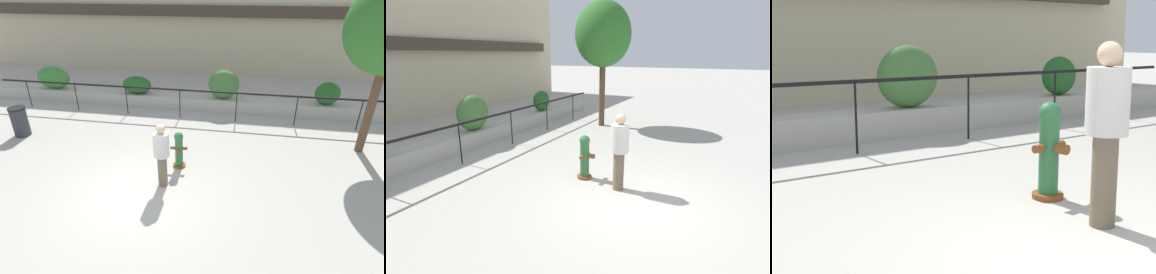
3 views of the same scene
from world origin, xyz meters
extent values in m
plane|color=#B2ADA3|center=(0.00, 0.00, 0.00)|extent=(120.00, 120.00, 0.00)
cube|color=#3F3328|center=(0.00, 11.32, 3.36)|extent=(27.00, 0.36, 0.56)
cube|color=#B7B2A8|center=(0.00, 6.00, 0.25)|extent=(18.00, 0.70, 0.50)
cube|color=black|center=(0.00, 4.90, 1.12)|extent=(15.00, 0.05, 0.06)
cylinder|color=black|center=(-6.43, 4.90, 0.57)|extent=(0.04, 0.04, 1.15)
cylinder|color=black|center=(-4.29, 4.90, 0.57)|extent=(0.04, 0.04, 1.15)
cylinder|color=black|center=(-2.14, 4.90, 0.57)|extent=(0.04, 0.04, 1.15)
cylinder|color=black|center=(0.00, 4.90, 0.57)|extent=(0.04, 0.04, 1.15)
cylinder|color=black|center=(2.14, 4.90, 0.57)|extent=(0.04, 0.04, 1.15)
cylinder|color=black|center=(4.29, 4.90, 0.57)|extent=(0.04, 0.04, 1.15)
cylinder|color=black|center=(6.43, 4.90, 0.57)|extent=(0.04, 0.04, 1.15)
ellipsoid|color=#387F33|center=(-5.93, 6.00, 0.98)|extent=(1.52, 0.62, 0.96)
ellipsoid|color=#235B23|center=(-2.08, 6.00, 0.86)|extent=(1.24, 0.69, 0.72)
ellipsoid|color=#427538|center=(1.56, 6.00, 1.07)|extent=(1.23, 0.66, 1.15)
ellipsoid|color=#235B23|center=(5.53, 6.00, 0.94)|extent=(0.92, 0.59, 0.87)
cylinder|color=brown|center=(0.71, 1.47, 0.03)|extent=(0.38, 0.38, 0.06)
cylinder|color=#286638|center=(0.71, 1.47, 0.48)|extent=(0.24, 0.24, 0.85)
sphere|color=#286638|center=(0.71, 1.47, 0.95)|extent=(0.25, 0.25, 0.25)
cylinder|color=brown|center=(0.73, 1.29, 0.59)|extent=(0.12, 0.15, 0.11)
cylinder|color=brown|center=(0.54, 1.46, 0.59)|extent=(0.13, 0.10, 0.09)
cylinder|color=brown|center=(0.88, 1.49, 0.59)|extent=(0.13, 0.10, 0.09)
cylinder|color=brown|center=(6.06, 3.32, 1.32)|extent=(0.24, 0.24, 2.65)
cylinder|color=brown|center=(0.49, 0.52, 0.44)|extent=(0.33, 0.33, 0.88)
cylinder|color=silver|center=(0.49, 0.52, 1.19)|extent=(0.55, 0.55, 0.62)
sphere|color=#D6AD89|center=(0.49, 0.52, 1.61)|extent=(0.23, 0.23, 0.23)
cylinder|color=#2D3338|center=(-5.03, 2.46, 0.47)|extent=(0.52, 0.52, 0.95)
cylinder|color=black|center=(-5.03, 2.46, 0.98)|extent=(0.55, 0.55, 0.06)
camera|label=1|loc=(2.34, -5.62, 4.69)|focal=28.00mm
camera|label=2|loc=(-5.42, -1.54, 2.96)|focal=28.00mm
camera|label=3|loc=(-3.42, -2.63, 1.74)|focal=50.00mm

